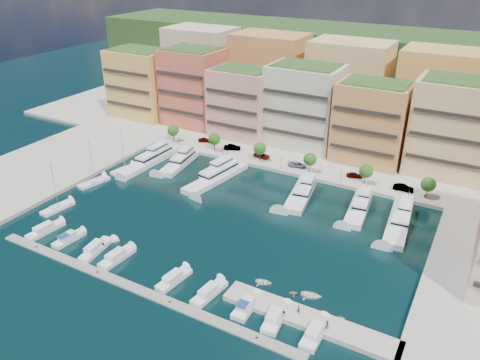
% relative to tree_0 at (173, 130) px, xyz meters
% --- Properties ---
extents(ground, '(400.00, 400.00, 0.00)m').
position_rel_tree_0_xyz_m(ground, '(40.00, -33.50, -4.74)').
color(ground, black).
rests_on(ground, ground).
extents(north_quay, '(220.00, 64.00, 2.00)m').
position_rel_tree_0_xyz_m(north_quay, '(40.00, 28.50, -4.74)').
color(north_quay, '#9E998E').
rests_on(north_quay, ground).
extents(west_quay, '(34.00, 76.00, 2.00)m').
position_rel_tree_0_xyz_m(west_quay, '(-22.00, -41.50, -4.74)').
color(west_quay, '#9E998E').
rests_on(west_quay, ground).
extents(hillside, '(240.00, 40.00, 58.00)m').
position_rel_tree_0_xyz_m(hillside, '(40.00, 76.50, -4.74)').
color(hillside, '#1E3917').
rests_on(hillside, ground).
extents(south_pontoon, '(72.00, 2.20, 0.35)m').
position_rel_tree_0_xyz_m(south_pontoon, '(37.00, -63.50, -4.74)').
color(south_pontoon, gray).
rests_on(south_pontoon, ground).
extents(finger_pier, '(32.00, 5.00, 2.00)m').
position_rel_tree_0_xyz_m(finger_pier, '(70.00, -55.50, -4.74)').
color(finger_pier, '#9E998E').
rests_on(finger_pier, ground).
extents(apartment_0, '(22.00, 16.50, 24.80)m').
position_rel_tree_0_xyz_m(apartment_0, '(-26.00, 16.49, 8.57)').
color(apartment_0, '#DCB950').
rests_on(apartment_0, north_quay).
extents(apartment_1, '(20.00, 16.50, 26.80)m').
position_rel_tree_0_xyz_m(apartment_1, '(-4.00, 18.49, 9.57)').
color(apartment_1, '#CC5E44').
rests_on(apartment_1, north_quay).
extents(apartment_2, '(20.00, 15.50, 22.80)m').
position_rel_tree_0_xyz_m(apartment_2, '(17.00, 16.49, 7.57)').
color(apartment_2, tan).
rests_on(apartment_2, north_quay).
extents(apartment_3, '(22.00, 16.50, 25.80)m').
position_rel_tree_0_xyz_m(apartment_3, '(38.00, 18.49, 9.07)').
color(apartment_3, beige).
rests_on(apartment_3, north_quay).
extents(apartment_4, '(20.00, 15.50, 23.80)m').
position_rel_tree_0_xyz_m(apartment_4, '(60.00, 16.49, 8.07)').
color(apartment_4, '#B88045').
rests_on(apartment_4, north_quay).
extents(apartment_5, '(22.00, 16.50, 26.80)m').
position_rel_tree_0_xyz_m(apartment_5, '(82.00, 18.49, 9.57)').
color(apartment_5, '#D9BF73').
rests_on(apartment_5, north_quay).
extents(backblock_0, '(26.00, 18.00, 30.00)m').
position_rel_tree_0_xyz_m(backblock_0, '(-15.00, 40.50, 11.26)').
color(backblock_0, beige).
rests_on(backblock_0, north_quay).
extents(backblock_1, '(26.00, 18.00, 30.00)m').
position_rel_tree_0_xyz_m(backblock_1, '(15.00, 40.50, 11.26)').
color(backblock_1, '#B88045').
rests_on(backblock_1, north_quay).
extents(backblock_2, '(26.00, 18.00, 30.00)m').
position_rel_tree_0_xyz_m(backblock_2, '(45.00, 40.50, 11.26)').
color(backblock_2, '#D9BF73').
rests_on(backblock_2, north_quay).
extents(backblock_3, '(26.00, 18.00, 30.00)m').
position_rel_tree_0_xyz_m(backblock_3, '(75.00, 40.50, 11.26)').
color(backblock_3, '#DCB950').
rests_on(backblock_3, north_quay).
extents(tree_0, '(3.80, 3.80, 5.65)m').
position_rel_tree_0_xyz_m(tree_0, '(0.00, 0.00, 0.00)').
color(tree_0, '#473323').
rests_on(tree_0, north_quay).
extents(tree_1, '(3.80, 3.80, 5.65)m').
position_rel_tree_0_xyz_m(tree_1, '(16.00, 0.00, 0.00)').
color(tree_1, '#473323').
rests_on(tree_1, north_quay).
extents(tree_2, '(3.80, 3.80, 5.65)m').
position_rel_tree_0_xyz_m(tree_2, '(32.00, 0.00, 0.00)').
color(tree_2, '#473323').
rests_on(tree_2, north_quay).
extents(tree_3, '(3.80, 3.80, 5.65)m').
position_rel_tree_0_xyz_m(tree_3, '(48.00, 0.00, 0.00)').
color(tree_3, '#473323').
rests_on(tree_3, north_quay).
extents(tree_4, '(3.80, 3.80, 5.65)m').
position_rel_tree_0_xyz_m(tree_4, '(64.00, 0.00, 0.00)').
color(tree_4, '#473323').
rests_on(tree_4, north_quay).
extents(tree_5, '(3.80, 3.80, 5.65)m').
position_rel_tree_0_xyz_m(tree_5, '(80.00, 0.00, 0.00)').
color(tree_5, '#473323').
rests_on(tree_5, north_quay).
extents(lamppost_0, '(0.30, 0.30, 4.20)m').
position_rel_tree_0_xyz_m(lamppost_0, '(4.00, -2.30, -0.92)').
color(lamppost_0, black).
rests_on(lamppost_0, north_quay).
extents(lamppost_1, '(0.30, 0.30, 4.20)m').
position_rel_tree_0_xyz_m(lamppost_1, '(22.00, -2.30, -0.92)').
color(lamppost_1, black).
rests_on(lamppost_1, north_quay).
extents(lamppost_2, '(0.30, 0.30, 4.20)m').
position_rel_tree_0_xyz_m(lamppost_2, '(40.00, -2.30, -0.92)').
color(lamppost_2, black).
rests_on(lamppost_2, north_quay).
extents(lamppost_3, '(0.30, 0.30, 4.20)m').
position_rel_tree_0_xyz_m(lamppost_3, '(58.00, -2.30, -0.92)').
color(lamppost_3, black).
rests_on(lamppost_3, north_quay).
extents(lamppost_4, '(0.30, 0.30, 4.20)m').
position_rel_tree_0_xyz_m(lamppost_4, '(76.00, -2.30, -0.92)').
color(lamppost_4, black).
rests_on(lamppost_4, north_quay).
extents(yacht_0, '(4.96, 24.21, 7.30)m').
position_rel_tree_0_xyz_m(yacht_0, '(3.24, -15.54, -3.53)').
color(yacht_0, white).
rests_on(yacht_0, ground).
extents(yacht_1, '(6.75, 18.09, 7.30)m').
position_rel_tree_0_xyz_m(yacht_1, '(11.85, -12.63, -3.65)').
color(yacht_1, white).
rests_on(yacht_1, ground).
extents(yacht_2, '(8.13, 24.00, 7.30)m').
position_rel_tree_0_xyz_m(yacht_2, '(26.63, -15.30, -3.53)').
color(yacht_2, white).
rests_on(yacht_2, ground).
extents(yacht_4, '(7.92, 19.79, 7.30)m').
position_rel_tree_0_xyz_m(yacht_4, '(51.24, -13.37, -3.65)').
color(yacht_4, white).
rests_on(yacht_4, ground).
extents(yacht_5, '(6.25, 18.70, 7.30)m').
position_rel_tree_0_xyz_m(yacht_5, '(66.49, -12.90, -3.53)').
color(yacht_5, white).
rests_on(yacht_5, ground).
extents(yacht_6, '(6.64, 22.39, 7.30)m').
position_rel_tree_0_xyz_m(yacht_6, '(76.60, -14.60, -3.53)').
color(yacht_6, white).
rests_on(yacht_6, ground).
extents(cruiser_0, '(3.37, 9.26, 2.55)m').
position_rel_tree_0_xyz_m(cruiser_0, '(6.54, -58.10, -4.20)').
color(cruiser_0, white).
rests_on(cruiser_0, ground).
extents(cruiser_1, '(2.98, 7.84, 2.66)m').
position_rel_tree_0_xyz_m(cruiser_1, '(14.09, -58.10, -4.17)').
color(cruiser_1, white).
rests_on(cruiser_1, ground).
extents(cruiser_2, '(3.74, 9.33, 2.55)m').
position_rel_tree_0_xyz_m(cruiser_2, '(22.21, -58.10, -4.20)').
color(cruiser_2, white).
rests_on(cruiser_2, ground).
extents(cruiser_3, '(3.19, 8.64, 2.55)m').
position_rel_tree_0_xyz_m(cruiser_3, '(28.21, -58.09, -4.20)').
color(cruiser_3, white).
rests_on(cruiser_3, ground).
extents(cruiser_5, '(3.39, 8.42, 2.55)m').
position_rel_tree_0_xyz_m(cruiser_5, '(42.90, -58.09, -4.20)').
color(cruiser_5, white).
rests_on(cruiser_5, ground).
extents(cruiser_6, '(3.45, 8.72, 2.55)m').
position_rel_tree_0_xyz_m(cruiser_6, '(51.09, -58.09, -4.20)').
color(cruiser_6, white).
rests_on(cruiser_6, ground).
extents(cruiser_7, '(2.99, 7.16, 2.66)m').
position_rel_tree_0_xyz_m(cruiser_7, '(58.95, -58.09, -4.17)').
color(cruiser_7, white).
rests_on(cruiser_7, ground).
extents(cruiser_8, '(3.63, 8.09, 2.55)m').
position_rel_tree_0_xyz_m(cruiser_8, '(64.75, -58.09, -4.20)').
color(cruiser_8, white).
rests_on(cruiser_8, ground).
extents(cruiser_9, '(2.77, 8.09, 2.55)m').
position_rel_tree_0_xyz_m(cruiser_9, '(72.14, -58.09, -4.20)').
color(cruiser_9, white).
rests_on(cruiser_9, ground).
extents(sailboat_2, '(4.36, 8.59, 13.20)m').
position_rel_tree_0_xyz_m(sailboat_2, '(0.13, -24.36, -4.42)').
color(sailboat_2, white).
rests_on(sailboat_2, ground).
extents(sailboat_1, '(4.54, 9.32, 13.20)m').
position_rel_tree_0_xyz_m(sailboat_1, '(-1.82, -34.59, -4.43)').
color(sailboat_1, white).
rests_on(sailboat_1, ground).
extents(sailboat_0, '(3.72, 8.73, 13.20)m').
position_rel_tree_0_xyz_m(sailboat_0, '(0.74, -49.49, -4.43)').
color(sailboat_0, white).
rests_on(sailboat_0, ground).
extents(tender_2, '(4.54, 3.71, 0.83)m').
position_rel_tree_0_xyz_m(tender_2, '(68.02, -49.25, -4.33)').
color(tender_2, white).
rests_on(tender_2, ground).
extents(tender_3, '(2.06, 1.91, 0.89)m').
position_rel_tree_0_xyz_m(tender_3, '(74.70, -52.35, -4.30)').
color(tender_3, beige).
rests_on(tender_3, ground).
extents(tender_1, '(2.10, 1.98, 0.88)m').
position_rel_tree_0_xyz_m(tender_1, '(64.81, -50.18, -4.30)').
color(tender_1, '#C0B692').
rests_on(tender_1, ground).
extents(tender_0, '(3.87, 3.13, 0.71)m').
position_rel_tree_0_xyz_m(tender_0, '(58.59, -50.13, -4.39)').
color(tender_0, silver).
rests_on(tender_0, ground).
extents(car_0, '(4.94, 3.39, 1.56)m').
position_rel_tree_0_xyz_m(car_0, '(9.65, 4.27, -2.96)').
color(car_0, gray).
rests_on(car_0, north_quay).
extents(car_1, '(5.49, 3.66, 1.71)m').
position_rel_tree_0_xyz_m(car_1, '(20.76, 2.92, -2.89)').
color(car_1, gray).
rests_on(car_1, north_quay).
extents(car_2, '(5.52, 3.14, 1.45)m').
position_rel_tree_0_xyz_m(car_2, '(31.73, 2.06, -3.02)').
color(car_2, gray).
rests_on(car_2, north_quay).
extents(car_3, '(5.67, 3.27, 1.55)m').
position_rel_tree_0_xyz_m(car_3, '(43.86, 0.89, -2.97)').
color(car_3, gray).
rests_on(car_3, north_quay).
extents(car_4, '(4.70, 2.92, 1.49)m').
position_rel_tree_0_xyz_m(car_4, '(60.45, 2.40, -3.00)').
color(car_4, gray).
rests_on(car_4, north_quay).
extents(car_5, '(5.27, 2.11, 1.71)m').
position_rel_tree_0_xyz_m(car_5, '(74.05, 0.88, -2.89)').
color(car_5, gray).
rests_on(car_5, north_quay).
extents(person_0, '(0.75, 0.73, 1.74)m').
position_rel_tree_0_xyz_m(person_0, '(67.95, -55.33, -2.88)').
color(person_0, navy).
rests_on(person_0, finger_pier).
extents(person_1, '(1.01, 1.00, 1.65)m').
position_rel_tree_0_xyz_m(person_1, '(73.52, -56.46, -2.92)').
color(person_1, brown).
rests_on(person_1, finger_pier).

